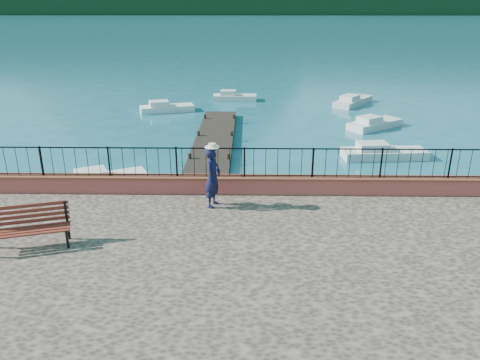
{
  "coord_description": "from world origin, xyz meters",
  "views": [
    {
      "loc": [
        -0.19,
        -10.59,
        7.1
      ],
      "look_at": [
        -0.41,
        2.0,
        2.3
      ],
      "focal_mm": 35.0,
      "sensor_mm": 36.0,
      "label": 1
    }
  ],
  "objects_px": {
    "person": "(213,177)",
    "boat_3": "(167,106)",
    "boat_0": "(104,177)",
    "park_bench": "(30,236)",
    "boat_2": "(375,121)",
    "boat_5": "(353,99)",
    "boat_4": "(235,95)",
    "boat_1": "(384,150)"
  },
  "relations": [
    {
      "from": "boat_0",
      "to": "boat_5",
      "type": "xyz_separation_m",
      "value": [
        13.63,
        16.72,
        0.0
      ]
    },
    {
      "from": "park_bench",
      "to": "boat_3",
      "type": "bearing_deg",
      "value": 73.82
    },
    {
      "from": "boat_0",
      "to": "boat_5",
      "type": "height_order",
      "value": "same"
    },
    {
      "from": "boat_1",
      "to": "boat_4",
      "type": "relative_size",
      "value": 1.21
    },
    {
      "from": "boat_2",
      "to": "boat_5",
      "type": "height_order",
      "value": "same"
    },
    {
      "from": "park_bench",
      "to": "person",
      "type": "xyz_separation_m",
      "value": [
        4.49,
        2.69,
        0.62
      ]
    },
    {
      "from": "person",
      "to": "boat_1",
      "type": "xyz_separation_m",
      "value": [
        7.67,
        8.54,
        -1.74
      ]
    },
    {
      "from": "boat_4",
      "to": "boat_5",
      "type": "bearing_deg",
      "value": -8.0
    },
    {
      "from": "boat_2",
      "to": "boat_5",
      "type": "bearing_deg",
      "value": 52.7
    },
    {
      "from": "boat_1",
      "to": "boat_5",
      "type": "xyz_separation_m",
      "value": [
        1.15,
        12.77,
        0.0
      ]
    },
    {
      "from": "boat_3",
      "to": "boat_2",
      "type": "bearing_deg",
      "value": -35.37
    },
    {
      "from": "person",
      "to": "boat_4",
      "type": "xyz_separation_m",
      "value": [
        0.01,
        22.63,
        -1.74
      ]
    },
    {
      "from": "boat_2",
      "to": "boat_3",
      "type": "bearing_deg",
      "value": 126.07
    },
    {
      "from": "park_bench",
      "to": "boat_0",
      "type": "xyz_separation_m",
      "value": [
        -0.33,
        7.28,
        -1.12
      ]
    },
    {
      "from": "boat_5",
      "to": "park_bench",
      "type": "bearing_deg",
      "value": -173.12
    },
    {
      "from": "person",
      "to": "boat_4",
      "type": "bearing_deg",
      "value": 16.29
    },
    {
      "from": "boat_2",
      "to": "boat_5",
      "type": "xyz_separation_m",
      "value": [
        0.12,
        6.91,
        0.0
      ]
    },
    {
      "from": "person",
      "to": "boat_3",
      "type": "bearing_deg",
      "value": 30.06
    },
    {
      "from": "boat_3",
      "to": "boat_0",
      "type": "bearing_deg",
      "value": -108.83
    },
    {
      "from": "person",
      "to": "boat_2",
      "type": "distance_m",
      "value": 16.91
    },
    {
      "from": "boat_2",
      "to": "boat_3",
      "type": "height_order",
      "value": "same"
    },
    {
      "from": "boat_0",
      "to": "boat_1",
      "type": "relative_size",
      "value": 0.86
    },
    {
      "from": "park_bench",
      "to": "boat_0",
      "type": "height_order",
      "value": "park_bench"
    },
    {
      "from": "person",
      "to": "boat_5",
      "type": "relative_size",
      "value": 0.45
    },
    {
      "from": "boat_0",
      "to": "boat_2",
      "type": "xyz_separation_m",
      "value": [
        13.51,
        9.81,
        0.0
      ]
    },
    {
      "from": "boat_1",
      "to": "boat_2",
      "type": "relative_size",
      "value": 1.1
    },
    {
      "from": "park_bench",
      "to": "person",
      "type": "height_order",
      "value": "person"
    },
    {
      "from": "park_bench",
      "to": "boat_3",
      "type": "distance_m",
      "value": 21.32
    },
    {
      "from": "boat_2",
      "to": "person",
      "type": "bearing_deg",
      "value": -157.44
    },
    {
      "from": "person",
      "to": "boat_3",
      "type": "relative_size",
      "value": 0.52
    },
    {
      "from": "park_bench",
      "to": "boat_2",
      "type": "xyz_separation_m",
      "value": [
        13.18,
        17.09,
        -1.12
      ]
    },
    {
      "from": "boat_0",
      "to": "boat_1",
      "type": "distance_m",
      "value": 13.09
    },
    {
      "from": "boat_2",
      "to": "park_bench",
      "type": "bearing_deg",
      "value": -163.96
    },
    {
      "from": "boat_0",
      "to": "boat_2",
      "type": "height_order",
      "value": "same"
    },
    {
      "from": "boat_1",
      "to": "boat_2",
      "type": "xyz_separation_m",
      "value": [
        1.03,
        5.86,
        0.0
      ]
    },
    {
      "from": "boat_3",
      "to": "boat_5",
      "type": "height_order",
      "value": "same"
    },
    {
      "from": "boat_1",
      "to": "boat_2",
      "type": "distance_m",
      "value": 5.95
    },
    {
      "from": "boat_1",
      "to": "boat_4",
      "type": "xyz_separation_m",
      "value": [
        -7.66,
        14.1,
        0.0
      ]
    },
    {
      "from": "boat_0",
      "to": "boat_3",
      "type": "xyz_separation_m",
      "value": [
        0.27,
        14.02,
        0.0
      ]
    },
    {
      "from": "boat_0",
      "to": "boat_2",
      "type": "bearing_deg",
      "value": 9.63
    },
    {
      "from": "boat_3",
      "to": "boat_4",
      "type": "xyz_separation_m",
      "value": [
        4.56,
        4.03,
        0.0
      ]
    },
    {
      "from": "boat_1",
      "to": "boat_2",
      "type": "bearing_deg",
      "value": 75.86
    }
  ]
}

